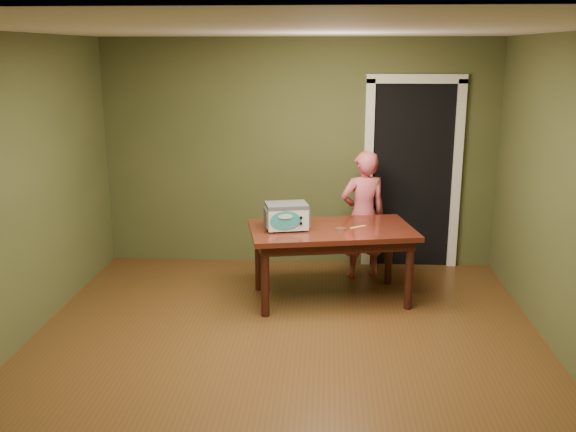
{
  "coord_description": "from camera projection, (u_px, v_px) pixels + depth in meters",
  "views": [
    {
      "loc": [
        0.34,
        -4.79,
        2.45
      ],
      "look_at": [
        -0.03,
        1.0,
        0.95
      ],
      "focal_mm": 40.0,
      "sensor_mm": 36.0,
      "label": 1
    }
  ],
  "objects": [
    {
      "name": "spatula",
      "position": [
        358.0,
        227.0,
        6.36
      ],
      "size": [
        0.16,
        0.12,
        0.01
      ],
      "primitive_type": "cube",
      "rotation": [
        0.0,
        0.0,
        0.62
      ],
      "color": "#D0CD5A",
      "rests_on": "dining_table"
    },
    {
      "name": "toy_oven",
      "position": [
        287.0,
        215.0,
        6.25
      ],
      "size": [
        0.47,
        0.37,
        0.26
      ],
      "rotation": [
        0.0,
        0.0,
        0.22
      ],
      "color": "#4C4F54",
      "rests_on": "dining_table"
    },
    {
      "name": "dining_table",
      "position": [
        332.0,
        237.0,
        6.37
      ],
      "size": [
        1.74,
        1.19,
        0.75
      ],
      "rotation": [
        0.0,
        0.0,
        0.19
      ],
      "color": "#3C1A0D",
      "rests_on": "floor"
    },
    {
      "name": "room_shell",
      "position": [
        283.0,
        152.0,
        4.83
      ],
      "size": [
        4.52,
        5.02,
        2.61
      ],
      "color": "#4B4F2A",
      "rests_on": "ground"
    },
    {
      "name": "child",
      "position": [
        363.0,
        215.0,
        7.01
      ],
      "size": [
        0.59,
        0.48,
        1.41
      ],
      "primitive_type": "imported",
      "rotation": [
        0.0,
        0.0,
        3.45
      ],
      "color": "#CC5461",
      "rests_on": "floor"
    },
    {
      "name": "doorway",
      "position": [
        409.0,
        172.0,
        7.61
      ],
      "size": [
        1.1,
        0.66,
        2.25
      ],
      "color": "black",
      "rests_on": "ground"
    },
    {
      "name": "baking_pan",
      "position": [
        341.0,
        229.0,
        6.26
      ],
      "size": [
        0.1,
        0.1,
        0.02
      ],
      "color": "silver",
      "rests_on": "dining_table"
    },
    {
      "name": "floor",
      "position": [
        284.0,
        358.0,
        5.26
      ],
      "size": [
        5.0,
        5.0,
        0.0
      ],
      "primitive_type": "plane",
      "color": "#573419",
      "rests_on": "ground"
    }
  ]
}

